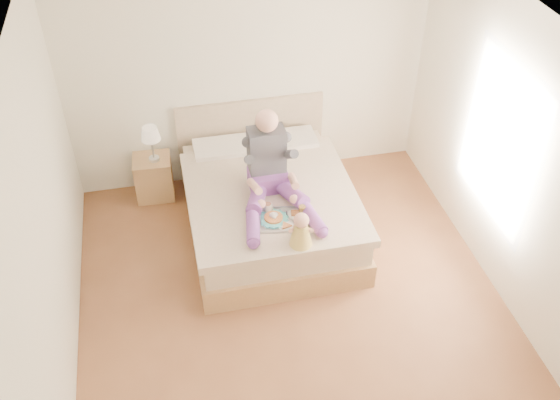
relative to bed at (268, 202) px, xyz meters
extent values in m
cube|color=brown|center=(0.00, -1.08, -0.32)|extent=(4.00, 4.20, 0.01)
cube|color=white|center=(0.00, -1.08, 2.38)|extent=(4.00, 4.20, 0.02)
cube|color=white|center=(0.00, 1.02, 1.03)|extent=(4.00, 0.02, 2.70)
cube|color=white|center=(-2.00, -1.08, 1.03)|extent=(0.02, 4.20, 2.70)
cube|color=white|center=(2.00, -1.08, 1.03)|extent=(0.02, 4.20, 2.70)
cube|color=white|center=(1.99, -0.88, 1.08)|extent=(0.02, 1.30, 1.60)
cube|color=beige|center=(1.98, -0.88, 1.08)|extent=(0.01, 1.18, 1.48)
cube|color=#9D7649|center=(0.00, -0.07, -0.18)|extent=(1.68, 2.13, 0.28)
cube|color=beige|center=(0.00, -0.07, 0.08)|extent=(1.60, 2.05, 0.24)
cube|color=beige|center=(0.00, -0.22, 0.25)|extent=(1.70, 1.80, 0.09)
cube|color=white|center=(-0.38, 0.68, 0.27)|extent=(0.62, 0.40, 0.14)
cube|color=white|center=(0.38, 0.68, 0.27)|extent=(0.62, 0.40, 0.14)
cube|color=tan|center=(0.00, 1.01, 0.18)|extent=(1.70, 0.08, 1.00)
cube|color=#9D7649|center=(-1.17, 0.80, -0.06)|extent=(0.43, 0.39, 0.51)
cylinder|color=#B8BBC0|center=(-1.13, 0.77, 0.21)|extent=(0.11, 0.11, 0.04)
cylinder|color=#B8BBC0|center=(-1.13, 0.77, 0.35)|extent=(0.02, 0.02, 0.24)
cone|color=beige|center=(-1.13, 0.77, 0.54)|extent=(0.21, 0.21, 0.15)
cube|color=#723990|center=(-0.01, -0.09, 0.38)|extent=(0.39, 0.31, 0.18)
cube|color=#38373E|center=(-0.01, -0.03, 0.70)|extent=(0.37, 0.23, 0.49)
sphere|color=#E9A992|center=(-0.01, -0.06, 1.07)|extent=(0.22, 0.22, 0.22)
cylinder|color=#723990|center=(-0.17, -0.34, 0.37)|extent=(0.32, 0.55, 0.22)
cylinder|color=#723990|center=(-0.29, -0.73, 0.36)|extent=(0.20, 0.48, 0.13)
sphere|color=#723990|center=(-0.32, -0.95, 0.35)|extent=(0.11, 0.11, 0.11)
cylinder|color=#38373E|center=(-0.21, -0.18, 0.72)|extent=(0.12, 0.31, 0.25)
cylinder|color=#E9A992|center=(-0.20, -0.37, 0.54)|extent=(0.11, 0.32, 0.17)
sphere|color=#E9A992|center=(-0.17, -0.52, 0.44)|extent=(0.09, 0.09, 0.09)
cylinder|color=#723990|center=(0.16, -0.34, 0.37)|extent=(0.33, 0.55, 0.22)
cylinder|color=#723990|center=(0.28, -0.72, 0.36)|extent=(0.21, 0.48, 0.13)
sphere|color=#723990|center=(0.33, -0.95, 0.35)|extent=(0.11, 0.11, 0.11)
cylinder|color=#38373E|center=(0.20, -0.17, 0.72)|extent=(0.13, 0.31, 0.25)
cylinder|color=#E9A992|center=(0.19, -0.37, 0.54)|extent=(0.10, 0.32, 0.17)
sphere|color=#E9A992|center=(0.16, -0.52, 0.44)|extent=(0.09, 0.09, 0.09)
cube|color=#B8BBC0|center=(0.02, -0.65, 0.30)|extent=(0.52, 0.44, 0.01)
cylinder|color=#3CABAD|center=(-0.07, -0.62, 0.31)|extent=(0.27, 0.27, 0.01)
cylinder|color=#C17740|center=(-0.07, -0.62, 0.33)|extent=(0.18, 0.18, 0.02)
cylinder|color=white|center=(-0.10, -0.49, 0.35)|extent=(0.08, 0.08, 0.09)
torus|color=white|center=(-0.05, -0.50, 0.35)|extent=(0.03, 0.06, 0.06)
cylinder|color=#936148|center=(-0.10, -0.49, 0.39)|extent=(0.07, 0.07, 0.01)
cylinder|color=white|center=(0.16, -0.60, 0.31)|extent=(0.15, 0.15, 0.01)
cube|color=#C17740|center=(0.16, -0.60, 0.33)|extent=(0.10, 0.09, 0.02)
cylinder|color=white|center=(0.02, -0.76, 0.31)|extent=(0.15, 0.15, 0.01)
ellipsoid|color=red|center=(0.04, -0.77, 0.32)|extent=(0.04, 0.03, 0.01)
cylinder|color=white|center=(0.22, -0.63, 0.36)|extent=(0.07, 0.07, 0.12)
cylinder|color=gold|center=(0.22, -0.63, 0.36)|extent=(0.07, 0.07, 0.11)
cylinder|color=white|center=(0.16, -0.78, 0.32)|extent=(0.07, 0.07, 0.04)
cylinder|color=#47290A|center=(0.16, -0.78, 0.32)|extent=(0.06, 0.06, 0.03)
cone|color=gold|center=(0.11, -0.99, 0.41)|extent=(0.21, 0.21, 0.23)
sphere|color=#E9A992|center=(0.11, -0.99, 0.58)|extent=(0.14, 0.14, 0.14)
cylinder|color=#E9A992|center=(0.09, -0.88, 0.33)|extent=(0.10, 0.17, 0.06)
sphere|color=#E9A992|center=(0.11, -0.80, 0.33)|extent=(0.05, 0.05, 0.05)
cylinder|color=#E9A992|center=(0.03, -0.97, 0.45)|extent=(0.09, 0.12, 0.10)
cylinder|color=#E9A992|center=(0.17, -0.90, 0.33)|extent=(0.06, 0.16, 0.06)
sphere|color=#E9A992|center=(0.19, -0.82, 0.33)|extent=(0.05, 0.05, 0.05)
cylinder|color=#E9A992|center=(0.20, -1.00, 0.45)|extent=(0.05, 0.12, 0.10)
camera|label=1|loc=(-0.97, -5.04, 4.26)|focal=40.00mm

